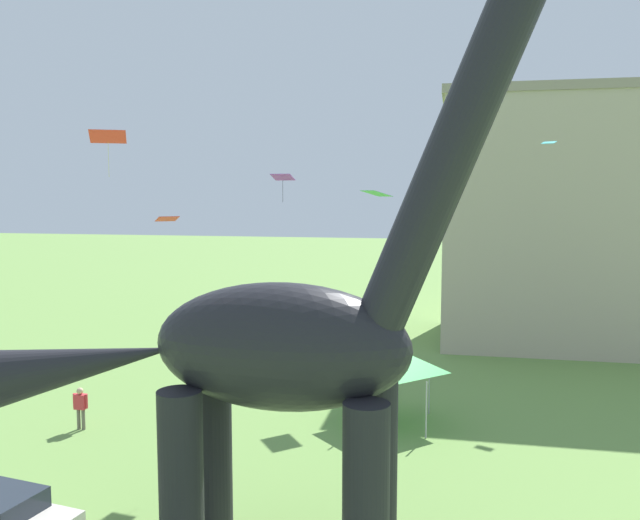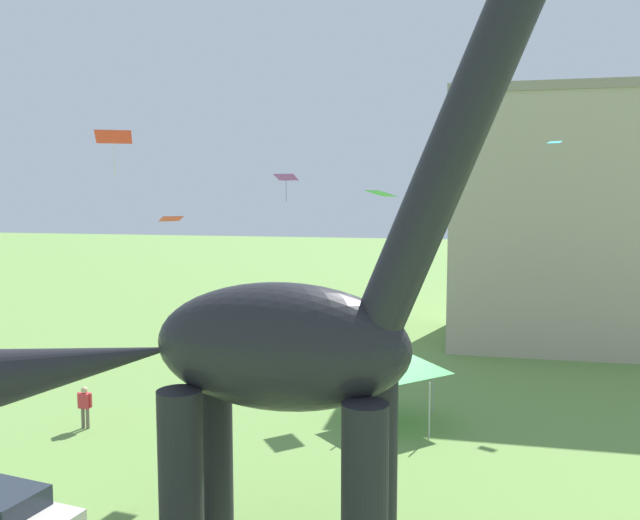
# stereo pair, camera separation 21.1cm
# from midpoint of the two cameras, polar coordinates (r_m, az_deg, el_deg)

# --- Properties ---
(dinosaur_sculpture) EXTENTS (14.13, 2.99, 14.77)m
(dinosaur_sculpture) POSITION_cam_midpoint_polar(r_m,az_deg,el_deg) (15.39, -3.26, -7.49)
(dinosaur_sculpture) COLOR black
(dinosaur_sculpture) RESTS_ON ground_plane
(person_strolling_adult) EXTENTS (0.60, 0.27, 1.61)m
(person_strolling_adult) POSITION_cam_midpoint_polar(r_m,az_deg,el_deg) (26.82, -19.55, -11.65)
(person_strolling_adult) COLOR #6B6056
(person_strolling_adult) RESTS_ON ground_plane
(festival_canopy_tent) EXTENTS (3.15, 3.15, 3.00)m
(festival_canopy_tent) POSITION_cam_midpoint_polar(r_m,az_deg,el_deg) (25.60, 6.89, -8.54)
(festival_canopy_tent) COLOR #B2B2B7
(festival_canopy_tent) RESTS_ON ground_plane
(kite_drifting) EXTENTS (0.87, 0.67, 1.04)m
(kite_drifting) POSITION_cam_midpoint_polar(r_m,az_deg,el_deg) (24.57, -2.72, 7.18)
(kite_drifting) COLOR purple
(kite_mid_left) EXTENTS (0.98, 0.97, 0.21)m
(kite_mid_left) POSITION_cam_midpoint_polar(r_m,az_deg,el_deg) (25.49, -12.59, 3.52)
(kite_mid_left) COLOR red
(kite_high_left) EXTENTS (1.58, 1.66, 0.28)m
(kite_high_left) POSITION_cam_midpoint_polar(r_m,az_deg,el_deg) (29.72, 5.50, 5.78)
(kite_high_left) COLOR green
(kite_near_low) EXTENTS (2.07, 1.83, 2.26)m
(kite_near_low) POSITION_cam_midpoint_polar(r_m,az_deg,el_deg) (34.25, -17.34, 10.17)
(kite_near_low) COLOR red
(kite_near_high) EXTENTS (0.75, 0.68, 0.13)m
(kite_near_high) POSITION_cam_midpoint_polar(r_m,az_deg,el_deg) (32.85, 19.90, 9.60)
(kite_near_high) COLOR #19B2B7
(background_building_block) EXTENTS (17.73, 9.12, 14.67)m
(background_building_block) POSITION_cam_midpoint_polar(r_m,az_deg,el_deg) (41.43, 23.48, 3.23)
(background_building_block) COLOR #B7A893
(background_building_block) RESTS_ON ground_plane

